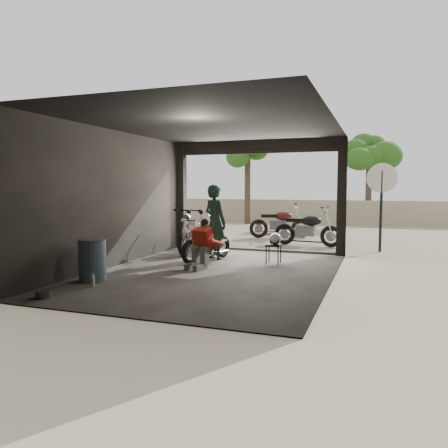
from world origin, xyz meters
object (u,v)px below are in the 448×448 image
Objects in this scene: outside_bike_b at (280,221)px; oil_drum at (92,261)px; mechanic at (200,245)px; sign_post at (382,192)px; outside_bike_c at (307,226)px; stool at (274,247)px; main_bike at (207,240)px; helmet at (275,238)px; rider at (215,222)px; outside_bike_a at (206,229)px; left_bike at (196,231)px.

oil_drum is (-1.91, -8.48, -0.23)m from outside_bike_b.
mechanic is 0.43× the size of sign_post.
outside_bike_b is 4.32m from sign_post.
outside_bike_c is 3.59m from stool.
main_bike reaches higher than helmet.
mechanic is 1.88m from stool.
rider is (-1.83, -3.43, 0.33)m from outside_bike_c.
oil_drum is (-1.53, -1.90, -0.14)m from mechanic.
sign_post is at bearing 61.05° from mechanic.
sign_post is (2.19, -0.55, 1.10)m from outside_bike_c.
main_bike is 0.96× the size of outside_bike_a.
outside_bike_b is at bearing 101.37° from main_bike.
outside_bike_a is (-1.03, 2.45, 0.03)m from main_bike.
outside_bike_c is 1.70× the size of mechanic.
outside_bike_b is 2.27× the size of oil_drum.
oil_drum reaches higher than stool.
main_bike is at bearing 67.00° from oil_drum.
oil_drum is (-2.98, -3.17, -0.21)m from helmet.
outside_bike_b reaches higher than stool.
outside_bike_a reaches higher than oil_drum.
main_bike is 0.85× the size of rider.
stool is 1.59× the size of helmet.
rider is at bearing 174.72° from stool.
outside_bike_c is 5.09m from mechanic.
outside_bike_b reaches higher than oil_drum.
outside_bike_b is at bearing 100.97° from stool.
oil_drum is at bearing 95.12° from rider.
main_bike is 1.40m from left_bike.
oil_drum is at bearing -125.48° from helmet.
outside_bike_c is at bearing 45.06° from left_bike.
left_bike reaches higher than oil_drum.
sign_post reaches higher than helmet.
stool is 0.58× the size of oil_drum.
helmet is (2.75, -2.25, 0.05)m from outside_bike_a.
helmet is (0.04, 0.04, 0.21)m from stool.
left_bike is at bearing 167.01° from helmet.
helmet is at bearing 54.52° from mechanic.
outside_bike_a is at bearing 123.57° from mechanic.
helmet is at bearing -155.96° from rider.
outside_bike_b is 6.22× the size of helmet.
main_bike is 0.86× the size of outside_bike_b.
helmet reaches higher than stool.
outside_bike_b reaches higher than mechanic.
outside_bike_c is 6.17× the size of helmet.
outside_bike_a is 3.75m from mechanic.
outside_bike_c is at bearing -159.30° from outside_bike_b.
sign_post reaches higher than mechanic.
outside_bike_c reaches higher than outside_bike_a.
outside_bike_a is at bearing 166.77° from sign_post.
left_bike is 1.10× the size of outside_bike_a.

